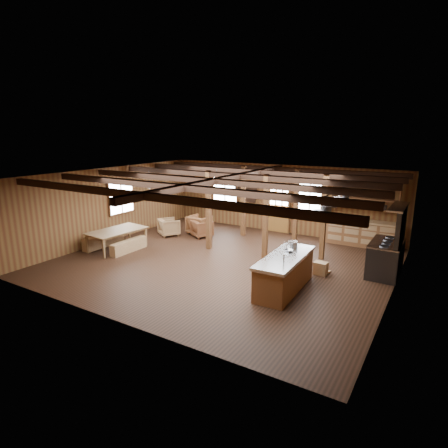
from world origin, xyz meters
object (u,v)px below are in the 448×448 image
Objects in this scene: dining_table at (118,240)px; armchair_b at (202,228)px; armchair_a at (199,225)px; kitchen_island at (284,273)px; commercial_range at (388,253)px; armchair_c at (169,227)px.

dining_table reaches higher than armchair_b.
dining_table is 2.43× the size of armchair_a.
kitchen_island is 5.73m from armchair_b.
dining_table is (-8.55, -2.38, -0.30)m from commercial_range.
dining_table is (-6.40, 0.20, -0.12)m from kitchen_island.
armchair_a is at bearing -105.14° from armchair_c.
commercial_range is 2.48× the size of armchair_a.
kitchen_island is 3.02× the size of armchair_a.
armchair_b is at bearing 145.11° from kitchen_island.
armchair_a is at bearing 144.45° from kitchen_island.
kitchen_island is 1.22× the size of commercial_range.
armchair_c is (-6.05, 2.60, -0.13)m from kitchen_island.
kitchen_island is at bearing -86.46° from dining_table.
kitchen_island is at bearing -171.43° from armchair_c.
commercial_range is 6.97m from armchair_b.
dining_table is at bearing 113.64° from armchair_c.
dining_table is 3.34m from armchair_b.
kitchen_island is at bearing 149.89° from armchair_a.
commercial_range is at bearing -69.11° from dining_table.
kitchen_island is 3.34× the size of armchair_c.
kitchen_island is 1.24× the size of dining_table.
commercial_range is at bearing -155.34° from armchair_b.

